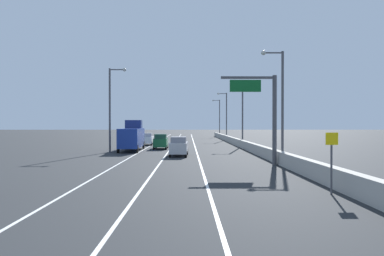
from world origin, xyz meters
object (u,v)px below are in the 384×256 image
Objects in this scene: lamp_post_right_second at (280,98)px; car_white_2 at (147,139)px; lamp_post_left_mid at (112,104)px; speed_advisory_sign at (332,158)px; lamp_post_right_fourth at (225,113)px; lamp_post_right_fifth at (219,115)px; lamp_post_right_third at (241,108)px; car_silver_0 at (179,146)px; box_truck at (132,137)px; overhead_sign_gantry at (266,108)px; car_green_1 at (161,141)px.

car_white_2 is (-15.26, 25.44, -4.92)m from lamp_post_right_second.
lamp_post_right_second is at bearing -30.22° from lamp_post_left_mid.
lamp_post_right_fourth is (1.13, 60.09, 4.13)m from speed_advisory_sign.
lamp_post_right_second is at bearing -89.37° from lamp_post_right_fourth.
lamp_post_right_fifth is (-0.05, 66.08, 0.00)m from lamp_post_right_second.
car_white_2 is (-14.89, 3.41, -4.92)m from lamp_post_right_third.
car_silver_0 is (-7.93, 21.01, -0.73)m from speed_advisory_sign.
lamp_post_right_second is 30.07m from car_white_2.
speed_advisory_sign is 38.31m from lamp_post_right_third.
lamp_post_right_second reaches higher than box_truck.
car_silver_0 is 1.02× the size of car_white_2.
overhead_sign_gantry reaches higher than speed_advisory_sign.
lamp_post_right_second reaches higher than speed_advisory_sign.
car_silver_0 is (-7.49, 8.40, -3.70)m from overhead_sign_gantry.
speed_advisory_sign is at bearing -63.96° from box_truck.
lamp_post_left_mid is (-17.87, 10.41, 0.00)m from lamp_post_right_second.
car_green_1 is 9.82m from car_white_2.
lamp_post_right_second is at bearing -89.96° from lamp_post_right_fifth.
car_green_1 is (-10.72, 32.10, -0.74)m from speed_advisory_sign.
lamp_post_right_second is 2.28× the size of car_silver_0.
car_silver_0 is at bearing -98.84° from lamp_post_right_fifth.
lamp_post_right_third is 2.33× the size of car_white_2.
lamp_post_right_fourth and lamp_post_left_mid have the same top height.
car_white_2 is at bearing 120.95° from lamp_post_right_second.
lamp_post_left_mid is 2.33× the size of car_white_2.
lamp_post_left_mid is 2.28× the size of car_silver_0.
speed_advisory_sign is 0.29× the size of lamp_post_right_third.
lamp_post_right_second is at bearing -52.49° from car_green_1.
box_truck is (-6.27, 8.06, 0.78)m from car_silver_0.
lamp_post_right_fifth is at bearing 89.58° from lamp_post_right_third.
speed_advisory_sign is 0.29× the size of lamp_post_right_fourth.
speed_advisory_sign is 16.64m from lamp_post_right_second.
car_white_2 is 0.48× the size of box_truck.
lamp_post_left_mid is (-17.49, -11.62, 0.00)m from lamp_post_right_third.
lamp_post_right_second reaches higher than car_white_2.
lamp_post_right_fourth is at bearing 67.06° from car_green_1.
box_truck is (-15.45, -9.00, -4.09)m from lamp_post_right_third.
car_silver_0 is at bearing -103.05° from lamp_post_right_fourth.
box_truck is (-15.33, -31.03, -4.09)m from lamp_post_right_fourth.
car_silver_0 is (-9.55, 4.97, -4.86)m from lamp_post_right_second.
box_truck is (-0.56, -12.41, 0.83)m from car_white_2.
lamp_post_right_fifth is at bearing 73.45° from box_truck.
overhead_sign_gantry is at bearing -41.19° from lamp_post_left_mid.
lamp_post_right_third and lamp_post_left_mid have the same top height.
lamp_post_right_second is 1.00× the size of lamp_post_right_third.
speed_advisory_sign is at bearing -71.79° from car_white_2.
lamp_post_right_fourth is at bearing 88.92° from speed_advisory_sign.
overhead_sign_gantry is 0.73× the size of lamp_post_left_mid.
lamp_post_left_mid reaches higher than car_silver_0.
car_green_1 is 1.00× the size of car_white_2.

